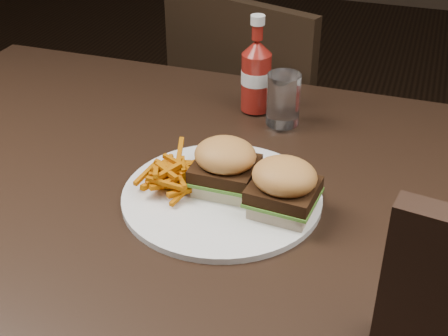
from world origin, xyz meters
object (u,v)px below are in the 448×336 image
(dining_table, at_px, (181,181))
(tumbler, at_px, (283,99))
(plate, at_px, (222,196))
(chair_far, at_px, (276,145))
(ketchup_bottle, at_px, (256,82))

(dining_table, bearing_deg, tumbler, 59.92)
(dining_table, distance_m, plate, 0.11)
(dining_table, xyz_separation_m, chair_far, (-0.00, 0.67, -0.30))
(dining_table, relative_size, chair_far, 2.82)
(ketchup_bottle, distance_m, tumbler, 0.08)
(tumbler, bearing_deg, dining_table, -120.08)
(dining_table, xyz_separation_m, plate, (0.09, -0.05, 0.03))
(ketchup_bottle, bearing_deg, chair_far, 97.28)
(chair_far, height_order, plate, plate)
(ketchup_bottle, bearing_deg, plate, -83.22)
(chair_far, distance_m, plate, 0.80)
(chair_far, relative_size, tumbler, 4.46)
(chair_far, xyz_separation_m, plate, (0.09, -0.73, 0.33))
(dining_table, bearing_deg, plate, -30.56)
(dining_table, distance_m, tumbler, 0.25)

